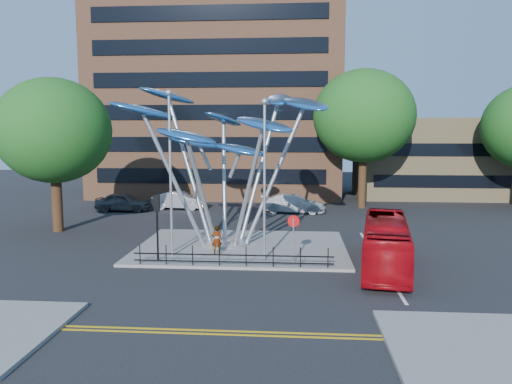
# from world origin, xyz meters

# --- Properties ---
(ground) EXTENTS (120.00, 120.00, 0.00)m
(ground) POSITION_xyz_m (0.00, 0.00, 0.00)
(ground) COLOR black
(ground) RESTS_ON ground
(traffic_island) EXTENTS (12.00, 9.00, 0.15)m
(traffic_island) POSITION_xyz_m (-1.00, 6.00, 0.07)
(traffic_island) COLOR slate
(traffic_island) RESTS_ON ground
(double_yellow_near) EXTENTS (40.00, 0.12, 0.01)m
(double_yellow_near) POSITION_xyz_m (0.00, -6.00, 0.01)
(double_yellow_near) COLOR gold
(double_yellow_near) RESTS_ON ground
(double_yellow_far) EXTENTS (40.00, 0.12, 0.01)m
(double_yellow_far) POSITION_xyz_m (0.00, -6.30, 0.01)
(double_yellow_far) COLOR gold
(double_yellow_far) RESTS_ON ground
(brick_tower) EXTENTS (25.00, 15.00, 30.00)m
(brick_tower) POSITION_xyz_m (-6.00, 32.00, 15.00)
(brick_tower) COLOR #925C3F
(brick_tower) RESTS_ON ground
(low_building_near) EXTENTS (15.00, 8.00, 8.00)m
(low_building_near) POSITION_xyz_m (16.00, 30.00, 4.00)
(low_building_near) COLOR tan
(low_building_near) RESTS_ON ground
(tree_right) EXTENTS (8.80, 8.80, 12.11)m
(tree_right) POSITION_xyz_m (8.00, 22.00, 8.04)
(tree_right) COLOR black
(tree_right) RESTS_ON ground
(tree_left) EXTENTS (7.60, 7.60, 10.32)m
(tree_left) POSITION_xyz_m (-14.00, 10.00, 6.79)
(tree_left) COLOR black
(tree_left) RESTS_ON ground
(leaf_sculpture) EXTENTS (12.72, 9.54, 9.51)m
(leaf_sculpture) POSITION_xyz_m (-2.07, 6.68, 6.87)
(leaf_sculpture) COLOR #9EA0A5
(leaf_sculpture) RESTS_ON traffic_island
(street_lamp_left) EXTENTS (0.36, 0.36, 8.80)m
(street_lamp_left) POSITION_xyz_m (-4.50, 3.50, 5.36)
(street_lamp_left) COLOR #9EA0A5
(street_lamp_left) RESTS_ON traffic_island
(street_lamp_right) EXTENTS (0.36, 0.36, 8.30)m
(street_lamp_right) POSITION_xyz_m (0.50, 3.00, 5.09)
(street_lamp_right) COLOR #9EA0A5
(street_lamp_right) RESTS_ON traffic_island
(traffic_light_island) EXTENTS (0.28, 0.18, 3.42)m
(traffic_light_island) POSITION_xyz_m (-5.00, 2.50, 2.61)
(traffic_light_island) COLOR black
(traffic_light_island) RESTS_ON traffic_island
(no_entry_sign_island) EXTENTS (0.60, 0.10, 2.45)m
(no_entry_sign_island) POSITION_xyz_m (2.00, 2.52, 1.82)
(no_entry_sign_island) COLOR #9EA0A5
(no_entry_sign_island) RESTS_ON traffic_island
(pedestrian_railing_front) EXTENTS (10.00, 0.06, 1.00)m
(pedestrian_railing_front) POSITION_xyz_m (-1.00, 1.70, 0.55)
(pedestrian_railing_front) COLOR black
(pedestrian_railing_front) RESTS_ON traffic_island
(red_bus) EXTENTS (3.52, 9.18, 2.49)m
(red_bus) POSITION_xyz_m (6.60, 2.45, 1.25)
(red_bus) COLOR #A0070F
(red_bus) RESTS_ON ground
(pedestrian) EXTENTS (0.63, 0.48, 1.56)m
(pedestrian) POSITION_xyz_m (-2.16, 4.08, 0.93)
(pedestrian) COLOR gray
(pedestrian) RESTS_ON traffic_island
(parked_car_left) EXTENTS (4.66, 1.96, 1.57)m
(parked_car_left) POSITION_xyz_m (-12.42, 18.55, 0.79)
(parked_car_left) COLOR #42464A
(parked_car_left) RESTS_ON ground
(parked_car_mid) EXTENTS (4.75, 1.88, 1.54)m
(parked_car_mid) POSITION_xyz_m (-7.92, 19.98, 0.77)
(parked_car_mid) COLOR #B4B7BC
(parked_car_mid) RESTS_ON ground
(parked_car_right) EXTENTS (5.53, 2.76, 1.54)m
(parked_car_right) POSITION_xyz_m (1.98, 19.04, 0.77)
(parked_car_right) COLOR silver
(parked_car_right) RESTS_ON ground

